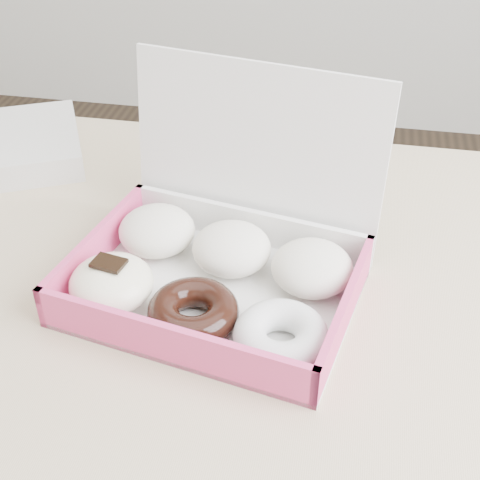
# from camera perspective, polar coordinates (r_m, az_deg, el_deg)

# --- Properties ---
(table) EXTENTS (1.20, 0.80, 0.75)m
(table) POSITION_cam_1_polar(r_m,az_deg,el_deg) (0.84, -0.38, -8.40)
(table) COLOR tan
(table) RESTS_ON ground
(donut_box) EXTENTS (0.36, 0.32, 0.23)m
(donut_box) POSITION_cam_1_polar(r_m,az_deg,el_deg) (0.76, -1.96, -1.92)
(donut_box) COLOR white
(donut_box) RESTS_ON table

